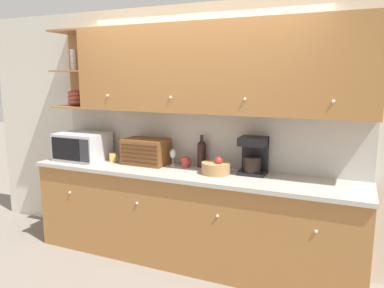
{
  "coord_description": "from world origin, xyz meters",
  "views": [
    {
      "loc": [
        1.48,
        -3.57,
        1.88
      ],
      "look_at": [
        0.0,
        -0.21,
        1.21
      ],
      "focal_mm": 35.0,
      "sensor_mm": 36.0,
      "label": 1
    }
  ],
  "objects_px": {
    "wine_glass": "(173,154)",
    "wine_bottle": "(202,153)",
    "fruit_basket": "(216,168)",
    "mug": "(186,162)",
    "mug_blue_second": "(113,158)",
    "bread_box": "(146,152)",
    "microwave": "(83,146)",
    "coffee_maker": "(253,155)"
  },
  "relations": [
    {
      "from": "microwave",
      "to": "coffee_maker",
      "type": "relative_size",
      "value": 1.48
    },
    {
      "from": "coffee_maker",
      "to": "wine_bottle",
      "type": "bearing_deg",
      "value": 174.74
    },
    {
      "from": "wine_glass",
      "to": "wine_bottle",
      "type": "relative_size",
      "value": 0.54
    },
    {
      "from": "wine_glass",
      "to": "mug",
      "type": "height_order",
      "value": "wine_glass"
    },
    {
      "from": "microwave",
      "to": "mug",
      "type": "distance_m",
      "value": 1.22
    },
    {
      "from": "microwave",
      "to": "wine_bottle",
      "type": "xyz_separation_m",
      "value": [
        1.36,
        0.22,
        0.0
      ]
    },
    {
      "from": "microwave",
      "to": "wine_glass",
      "type": "height_order",
      "value": "microwave"
    },
    {
      "from": "mug_blue_second",
      "to": "mug",
      "type": "distance_m",
      "value": 0.83
    },
    {
      "from": "wine_glass",
      "to": "wine_bottle",
      "type": "height_order",
      "value": "wine_bottle"
    },
    {
      "from": "mug_blue_second",
      "to": "mug",
      "type": "xyz_separation_m",
      "value": [
        0.82,
        0.11,
        0.0
      ]
    },
    {
      "from": "bread_box",
      "to": "wine_glass",
      "type": "relative_size",
      "value": 2.55
    },
    {
      "from": "wine_glass",
      "to": "coffee_maker",
      "type": "relative_size",
      "value": 0.5
    },
    {
      "from": "microwave",
      "to": "mug",
      "type": "xyz_separation_m",
      "value": [
        1.21,
        0.15,
        -0.1
      ]
    },
    {
      "from": "wine_glass",
      "to": "mug",
      "type": "relative_size",
      "value": 1.75
    },
    {
      "from": "fruit_basket",
      "to": "mug",
      "type": "bearing_deg",
      "value": 161.03
    },
    {
      "from": "microwave",
      "to": "mug_blue_second",
      "type": "height_order",
      "value": "microwave"
    },
    {
      "from": "microwave",
      "to": "bread_box",
      "type": "distance_m",
      "value": 0.77
    },
    {
      "from": "wine_bottle",
      "to": "fruit_basket",
      "type": "distance_m",
      "value": 0.32
    },
    {
      "from": "mug_blue_second",
      "to": "coffee_maker",
      "type": "distance_m",
      "value": 1.54
    },
    {
      "from": "microwave",
      "to": "bread_box",
      "type": "bearing_deg",
      "value": 6.96
    },
    {
      "from": "mug_blue_second",
      "to": "bread_box",
      "type": "distance_m",
      "value": 0.39
    },
    {
      "from": "bread_box",
      "to": "wine_bottle",
      "type": "bearing_deg",
      "value": 11.6
    },
    {
      "from": "mug_blue_second",
      "to": "coffee_maker",
      "type": "xyz_separation_m",
      "value": [
        1.53,
        0.13,
        0.13
      ]
    },
    {
      "from": "mug_blue_second",
      "to": "fruit_basket",
      "type": "xyz_separation_m",
      "value": [
        1.21,
        -0.02,
        0.01
      ]
    },
    {
      "from": "mug",
      "to": "wine_bottle",
      "type": "height_order",
      "value": "wine_bottle"
    },
    {
      "from": "wine_glass",
      "to": "wine_bottle",
      "type": "bearing_deg",
      "value": 14.68
    },
    {
      "from": "mug_blue_second",
      "to": "wine_bottle",
      "type": "xyz_separation_m",
      "value": [
        0.97,
        0.18,
        0.1
      ]
    },
    {
      "from": "wine_bottle",
      "to": "fruit_basket",
      "type": "bearing_deg",
      "value": -40.88
    },
    {
      "from": "mug_blue_second",
      "to": "mug",
      "type": "relative_size",
      "value": 0.93
    },
    {
      "from": "bread_box",
      "to": "mug",
      "type": "height_order",
      "value": "bread_box"
    },
    {
      "from": "microwave",
      "to": "mug_blue_second",
      "type": "relative_size",
      "value": 5.59
    },
    {
      "from": "wine_glass",
      "to": "mug_blue_second",
      "type": "bearing_deg",
      "value": -171.48
    },
    {
      "from": "bread_box",
      "to": "microwave",
      "type": "bearing_deg",
      "value": -173.04
    },
    {
      "from": "mug",
      "to": "mug_blue_second",
      "type": "bearing_deg",
      "value": -172.46
    },
    {
      "from": "microwave",
      "to": "bread_box",
      "type": "height_order",
      "value": "microwave"
    },
    {
      "from": "coffee_maker",
      "to": "bread_box",
      "type": "bearing_deg",
      "value": -176.49
    },
    {
      "from": "mug",
      "to": "fruit_basket",
      "type": "distance_m",
      "value": 0.4
    },
    {
      "from": "bread_box",
      "to": "coffee_maker",
      "type": "height_order",
      "value": "coffee_maker"
    },
    {
      "from": "mug_blue_second",
      "to": "wine_bottle",
      "type": "relative_size",
      "value": 0.28
    },
    {
      "from": "fruit_basket",
      "to": "mug_blue_second",
      "type": "bearing_deg",
      "value": 178.95
    },
    {
      "from": "microwave",
      "to": "fruit_basket",
      "type": "bearing_deg",
      "value": 0.51
    },
    {
      "from": "microwave",
      "to": "wine_bottle",
      "type": "height_order",
      "value": "wine_bottle"
    }
  ]
}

